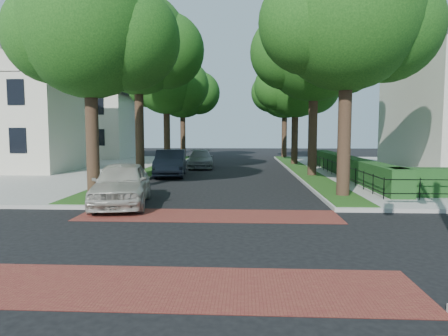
{
  "coord_description": "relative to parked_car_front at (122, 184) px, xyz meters",
  "views": [
    {
      "loc": [
        1.24,
        -10.36,
        2.9
      ],
      "look_at": [
        0.5,
        3.88,
        1.6
      ],
      "focal_mm": 32.0,
      "sensor_mm": 36.0,
      "label": 1
    }
  ],
  "objects": [
    {
      "name": "tree_right_far",
      "position": [
        9.2,
        19.22,
        6.05
      ],
      "size": [
        7.25,
        6.23,
        9.74
      ],
      "color": "black",
      "rests_on": "sidewalk_ne"
    },
    {
      "name": "tree_left_mid",
      "position": [
        -1.79,
        10.24,
        7.48
      ],
      "size": [
        8.0,
        6.88,
        11.48
      ],
      "color": "black",
      "rests_on": "sidewalk_nw"
    },
    {
      "name": "parked_car_rear",
      "position": [
        1.3,
        16.36,
        -0.15
      ],
      "size": [
        2.42,
        5.07,
        1.42
      ],
      "primitive_type": "imported",
      "rotation": [
        0.0,
        0.0,
        0.09
      ],
      "color": "slate",
      "rests_on": "ground"
    },
    {
      "name": "crosswalk_near",
      "position": [
        3.6,
        -8.2,
        -0.86
      ],
      "size": [
        9.0,
        2.2,
        0.01
      ],
      "primitive_type": "cube",
      "color": "maroon",
      "rests_on": "ground"
    },
    {
      "name": "tree_right_near",
      "position": [
        9.2,
        2.24,
        6.77
      ],
      "size": [
        7.75,
        6.67,
        10.66
      ],
      "color": "black",
      "rests_on": "sidewalk_ne"
    },
    {
      "name": "crosswalk_far",
      "position": [
        3.6,
        -1.8,
        -0.86
      ],
      "size": [
        9.0,
        2.2,
        0.01
      ],
      "primitive_type": "cube",
      "color": "maroon",
      "rests_on": "ground"
    },
    {
      "name": "tree_right_back",
      "position": [
        9.2,
        28.23,
        6.41
      ],
      "size": [
        7.5,
        6.45,
        10.2
      ],
      "color": "black",
      "rests_on": "sidewalk_ne"
    },
    {
      "name": "grass_strip_ne",
      "position": [
        9.0,
        14.1,
        -0.7
      ],
      "size": [
        1.6,
        29.8,
        0.02
      ],
      "primitive_type": "cube",
      "color": "#254814",
      "rests_on": "sidewalk_ne"
    },
    {
      "name": "house_left_near",
      "position": [
        -11.89,
        12.99,
        4.18
      ],
      "size": [
        10.0,
        9.0,
        10.14
      ],
      "color": "beige",
      "rests_on": "sidewalk_nw"
    },
    {
      "name": "tree_right_mid",
      "position": [
        9.21,
        10.25,
        7.13
      ],
      "size": [
        8.25,
        7.09,
        11.22
      ],
      "color": "black",
      "rests_on": "sidewalk_ne"
    },
    {
      "name": "tree_left_far",
      "position": [
        -1.8,
        19.22,
        6.26
      ],
      "size": [
        7.0,
        6.02,
        9.86
      ],
      "color": "black",
      "rests_on": "sidewalk_nw"
    },
    {
      "name": "grass_strip_nw",
      "position": [
        -1.8,
        14.1,
        -0.7
      ],
      "size": [
        1.6,
        29.8,
        0.02
      ],
      "primitive_type": "cube",
      "color": "#254814",
      "rests_on": "sidewalk_nw"
    },
    {
      "name": "hedge_main_road",
      "position": [
        11.3,
        10.0,
        -0.11
      ],
      "size": [
        1.0,
        18.0,
        1.2
      ],
      "primitive_type": "cube",
      "color": "#143C17",
      "rests_on": "sidewalk_ne"
    },
    {
      "name": "parked_car_middle",
      "position": [
        0.0,
        10.37,
        0.0
      ],
      "size": [
        2.41,
        5.41,
        1.72
      ],
      "primitive_type": "imported",
      "rotation": [
        0.0,
        0.0,
        0.11
      ],
      "color": "#1D212C",
      "rests_on": "ground"
    },
    {
      "name": "house_left_far",
      "position": [
        -11.89,
        26.99,
        4.18
      ],
      "size": [
        10.0,
        9.0,
        10.14
      ],
      "color": "beige",
      "rests_on": "sidewalk_nw"
    },
    {
      "name": "ground",
      "position": [
        3.6,
        -5.0,
        -0.86
      ],
      "size": [
        120.0,
        120.0,
        0.0
      ],
      "primitive_type": "plane",
      "color": "black",
      "rests_on": "ground"
    },
    {
      "name": "tree_left_near",
      "position": [
        -1.8,
        2.23,
        6.41
      ],
      "size": [
        7.5,
        6.45,
        10.2
      ],
      "color": "black",
      "rests_on": "sidewalk_nw"
    },
    {
      "name": "tree_left_back",
      "position": [
        -1.8,
        28.24,
        6.55
      ],
      "size": [
        7.75,
        6.66,
        10.44
      ],
      "color": "black",
      "rests_on": "sidewalk_nw"
    },
    {
      "name": "fence_main_road",
      "position": [
        10.5,
        10.0,
        -0.26
      ],
      "size": [
        0.06,
        18.0,
        0.9
      ],
      "primitive_type": null,
      "color": "black",
      "rests_on": "sidewalk_ne"
    },
    {
      "name": "parked_car_front",
      "position": [
        0.0,
        0.0,
        0.0
      ],
      "size": [
        2.84,
        5.32,
        1.72
      ],
      "primitive_type": "imported",
      "rotation": [
        0.0,
        0.0,
        0.17
      ],
      "color": "#B3AFA1",
      "rests_on": "ground"
    }
  ]
}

